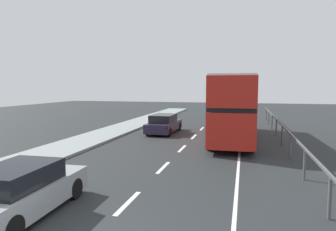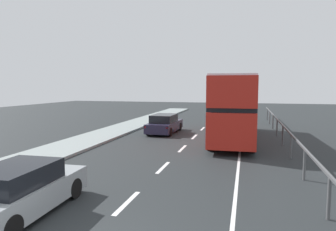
% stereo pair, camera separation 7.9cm
% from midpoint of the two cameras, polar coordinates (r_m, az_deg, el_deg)
% --- Properties ---
extents(lane_paint_markings, '(3.34, 46.00, 0.01)m').
position_cam_midpoint_polar(lane_paint_markings, '(13.83, 8.19, -9.35)').
color(lane_paint_markings, silver).
rests_on(lane_paint_markings, ground).
extents(bridge_side_railing, '(0.10, 42.00, 1.23)m').
position_cam_midpoint_polar(bridge_side_railing, '(14.23, 23.44, -5.30)').
color(bridge_side_railing, '#505153').
rests_on(bridge_side_railing, ground).
extents(double_decker_bus_red, '(2.84, 11.12, 4.18)m').
position_cam_midpoint_polar(double_decker_bus_red, '(20.55, 12.26, 1.81)').
color(double_decker_bus_red, '#B12016').
rests_on(double_decker_bus_red, ground).
extents(hatchback_car_near, '(1.94, 4.23, 1.43)m').
position_cam_midpoint_polar(hatchback_car_near, '(9.46, -26.05, -12.67)').
color(hatchback_car_near, '#8D9599').
rests_on(hatchback_car_near, ground).
extents(sedan_car_ahead, '(1.91, 4.48, 1.42)m').
position_cam_midpoint_polar(sedan_car_ahead, '(22.90, -0.56, -1.61)').
color(sedan_car_ahead, '#242138').
rests_on(sedan_car_ahead, ground).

